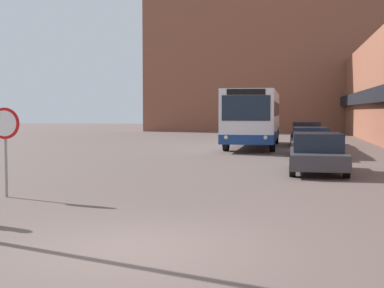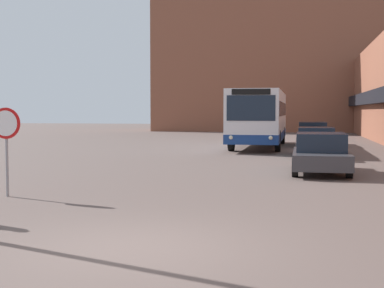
# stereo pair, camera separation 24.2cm
# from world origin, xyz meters

# --- Properties ---
(ground_plane) EXTENTS (160.00, 160.00, 0.00)m
(ground_plane) POSITION_xyz_m (0.00, 0.00, 0.00)
(ground_plane) COLOR brown
(building_backdrop_far) EXTENTS (26.00, 8.00, 17.78)m
(building_backdrop_far) POSITION_xyz_m (0.00, 50.40, 8.89)
(building_backdrop_far) COLOR brown
(building_backdrop_far) RESTS_ON ground_plane
(city_bus) EXTENTS (2.71, 11.20, 3.21)m
(city_bus) POSITION_xyz_m (0.15, 23.69, 1.76)
(city_bus) COLOR silver
(city_bus) RESTS_ON ground_plane
(parked_car_front) EXTENTS (1.86, 4.20, 1.35)m
(parked_car_front) POSITION_xyz_m (3.20, 10.91, 0.68)
(parked_car_front) COLOR #38383D
(parked_car_front) RESTS_ON ground_plane
(parked_car_middle) EXTENTS (1.82, 4.59, 1.36)m
(parked_car_middle) POSITION_xyz_m (3.20, 17.45, 0.69)
(parked_car_middle) COLOR #38383D
(parked_car_middle) RESTS_ON ground_plane
(parked_car_back) EXTENTS (1.86, 4.66, 1.46)m
(parked_car_back) POSITION_xyz_m (3.20, 25.29, 0.73)
(parked_car_back) COLOR black
(parked_car_back) RESTS_ON ground_plane
(stop_sign) EXTENTS (0.76, 0.08, 2.18)m
(stop_sign) POSITION_xyz_m (-4.48, 4.14, 1.57)
(stop_sign) COLOR gray
(stop_sign) RESTS_ON ground_plane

